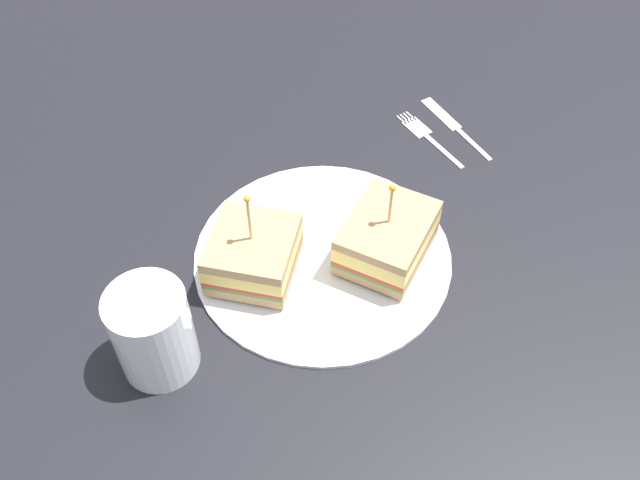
% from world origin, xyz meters
% --- Properties ---
extents(ground_plane, '(1.18, 1.18, 0.02)m').
position_xyz_m(ground_plane, '(0.00, 0.00, -0.01)').
color(ground_plane, black).
extents(plate, '(0.28, 0.28, 0.01)m').
position_xyz_m(plate, '(0.00, 0.00, 0.00)').
color(plate, white).
rests_on(plate, ground_plane).
extents(sandwich_half_front, '(0.11, 0.10, 0.11)m').
position_xyz_m(sandwich_half_front, '(-0.02, 0.07, 0.03)').
color(sandwich_half_front, tan).
rests_on(sandwich_half_front, plate).
extents(sandwich_half_back, '(0.13, 0.12, 0.10)m').
position_xyz_m(sandwich_half_back, '(-0.00, -0.07, 0.03)').
color(sandwich_half_back, tan).
rests_on(sandwich_half_back, plate).
extents(drink_glass, '(0.07, 0.07, 0.10)m').
position_xyz_m(drink_glass, '(-0.13, 0.15, 0.04)').
color(drink_glass, '#B74C33').
rests_on(drink_glass, ground_plane).
extents(fork, '(0.11, 0.08, 0.00)m').
position_xyz_m(fork, '(0.20, -0.13, 0.00)').
color(fork, silver).
rests_on(fork, ground_plane).
extents(knife, '(0.12, 0.08, 0.00)m').
position_xyz_m(knife, '(0.22, -0.17, 0.00)').
color(knife, silver).
rests_on(knife, ground_plane).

